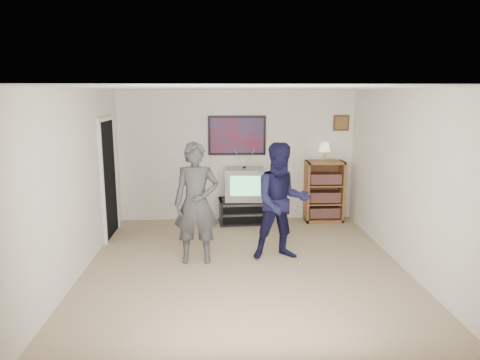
{
  "coord_description": "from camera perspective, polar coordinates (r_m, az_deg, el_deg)",
  "views": [
    {
      "loc": [
        -0.36,
        -5.65,
        2.43
      ],
      "look_at": [
        -0.03,
        0.67,
        1.15
      ],
      "focal_mm": 32.0,
      "sensor_mm": 36.0,
      "label": 1
    }
  ],
  "objects": [
    {
      "name": "media_stand",
      "position": [
        8.19,
        0.46,
        -4.13
      ],
      "size": [
        0.96,
        0.57,
        0.46
      ],
      "rotation": [
        0.0,
        0.0,
        0.06
      ],
      "color": "black",
      "rests_on": "room_shell"
    },
    {
      "name": "doorway",
      "position": [
        7.62,
        -17.13,
        0.11
      ],
      "size": [
        0.03,
        0.85,
        2.0
      ],
      "primitive_type": "cube",
      "color": "black",
      "rests_on": "room_shell"
    },
    {
      "name": "table_lamp",
      "position": [
        8.29,
        11.23,
        3.72
      ],
      "size": [
        0.22,
        0.22,
        0.35
      ],
      "primitive_type": null,
      "color": "beige",
      "rests_on": "bookshelf"
    },
    {
      "name": "room_shell",
      "position": [
        6.12,
        0.48,
        0.32
      ],
      "size": [
        4.51,
        5.0,
        2.51
      ],
      "color": "#94805E",
      "rests_on": "ground"
    },
    {
      "name": "air_vent",
      "position": [
        8.14,
        -4.32,
        8.03
      ],
      "size": [
        0.28,
        0.02,
        0.14
      ],
      "primitive_type": "cube",
      "color": "white",
      "rests_on": "room_shell"
    },
    {
      "name": "controller_left",
      "position": [
        6.3,
        -5.94,
        -0.69
      ],
      "size": [
        0.09,
        0.13,
        0.04
      ],
      "primitive_type": "cube",
      "rotation": [
        0.0,
        0.0,
        0.41
      ],
      "color": "white",
      "rests_on": "person_tall"
    },
    {
      "name": "bookshelf",
      "position": [
        8.39,
        11.12,
        -1.48
      ],
      "size": [
        0.71,
        0.41,
        1.17
      ],
      "primitive_type": null,
      "color": "brown",
      "rests_on": "room_shell"
    },
    {
      "name": "small_picture",
      "position": [
        8.48,
        13.34,
        7.41
      ],
      "size": [
        0.3,
        0.03,
        0.3
      ],
      "primitive_type": "cube",
      "color": "#432A15",
      "rests_on": "room_shell"
    },
    {
      "name": "controller_right",
      "position": [
        6.45,
        5.58,
        -0.64
      ],
      "size": [
        0.06,
        0.13,
        0.04
      ],
      "primitive_type": "cube",
      "rotation": [
        0.0,
        0.0,
        0.23
      ],
      "color": "white",
      "rests_on": "person_short"
    },
    {
      "name": "poster",
      "position": [
        8.17,
        -0.4,
        5.96
      ],
      "size": [
        1.1,
        0.03,
        0.75
      ],
      "primitive_type": "cube",
      "color": "black",
      "rests_on": "room_shell"
    },
    {
      "name": "crt_television",
      "position": [
        8.07,
        0.58,
        -0.5
      ],
      "size": [
        0.74,
        0.64,
        0.6
      ],
      "primitive_type": null,
      "rotation": [
        0.0,
        0.0,
        -0.06
      ],
      "color": "gray",
      "rests_on": "media_stand"
    },
    {
      "name": "person_short",
      "position": [
        6.32,
        5.57,
        -2.9
      ],
      "size": [
        0.91,
        0.74,
        1.74
      ],
      "primitive_type": "imported",
      "rotation": [
        0.0,
        0.0,
        0.09
      ],
      "color": "black",
      "rests_on": "room_shell"
    },
    {
      "name": "person_tall",
      "position": [
        6.19,
        -5.84,
        -3.1
      ],
      "size": [
        0.65,
        0.43,
        1.77
      ],
      "primitive_type": "imported",
      "rotation": [
        0.0,
        0.0,
        -0.01
      ],
      "color": "#37373A",
      "rests_on": "room_shell"
    }
  ]
}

